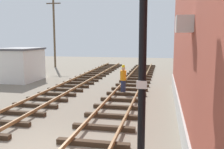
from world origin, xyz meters
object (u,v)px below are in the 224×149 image
at_px(signal_mast, 143,38).
at_px(track_worker_foreground, 123,79).
at_px(utility_pole_far, 54,33).
at_px(control_hut, 20,64).
at_px(parked_car_green, 12,62).

bearing_deg(signal_mast, track_worker_foreground, 101.25).
xyz_separation_m(signal_mast, utility_pole_far, (-12.69, 23.63, 0.68)).
bearing_deg(signal_mast, control_hut, 130.01).
bearing_deg(parked_car_green, control_hut, -52.68).
height_order(control_hut, utility_pole_far, utility_pole_far).
height_order(signal_mast, track_worker_foreground, signal_mast).
xyz_separation_m(signal_mast, control_hut, (-11.31, 13.47, -2.17)).
bearing_deg(control_hut, parked_car_green, 127.32).
relative_size(signal_mast, parked_car_green, 1.36).
xyz_separation_m(control_hut, track_worker_foreground, (9.25, -3.10, -0.46)).
height_order(signal_mast, parked_car_green, signal_mast).
distance_m(control_hut, track_worker_foreground, 9.76).
bearing_deg(parked_car_green, utility_pole_far, 46.93).
bearing_deg(parked_car_green, track_worker_foreground, -33.93).
height_order(control_hut, parked_car_green, control_hut).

